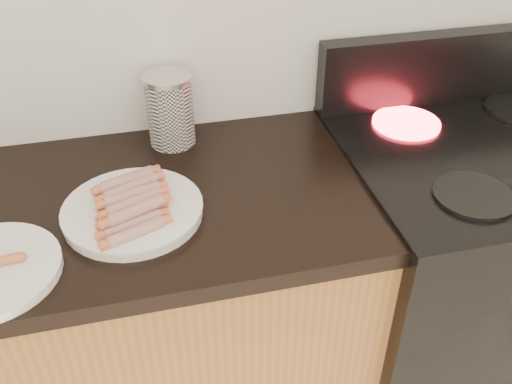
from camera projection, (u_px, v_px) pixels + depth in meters
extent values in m
cube|color=black|center=(460.00, 281.00, 1.70)|extent=(0.76, 0.65, 0.90)
cube|color=black|center=(498.00, 151.00, 1.43)|extent=(0.76, 0.65, 0.01)
cube|color=black|center=(449.00, 67.00, 1.60)|extent=(0.76, 0.06, 0.20)
cylinder|color=black|center=(474.00, 196.00, 1.26)|extent=(0.18, 0.18, 0.01)
cylinder|color=#FF1E2D|center=(406.00, 123.00, 1.53)|extent=(0.18, 0.18, 0.01)
cylinder|color=white|center=(133.00, 212.00, 1.22)|extent=(0.34, 0.34, 0.02)
cylinder|color=maroon|center=(135.00, 232.00, 1.13)|extent=(0.12, 0.06, 0.03)
cylinder|color=maroon|center=(134.00, 224.00, 1.16)|extent=(0.12, 0.06, 0.03)
cylinder|color=maroon|center=(133.00, 215.00, 1.18)|extent=(0.12, 0.06, 0.03)
cylinder|color=maroon|center=(132.00, 208.00, 1.20)|extent=(0.12, 0.06, 0.03)
cylinder|color=maroon|center=(131.00, 200.00, 1.22)|extent=(0.12, 0.06, 0.03)
cylinder|color=maroon|center=(131.00, 193.00, 1.24)|extent=(0.12, 0.06, 0.03)
cylinder|color=maroon|center=(130.00, 185.00, 1.26)|extent=(0.12, 0.06, 0.03)
cylinder|color=maroon|center=(129.00, 179.00, 1.29)|extent=(0.12, 0.06, 0.03)
cylinder|color=maroon|center=(132.00, 211.00, 1.15)|extent=(0.12, 0.06, 0.03)
cylinder|color=maroon|center=(131.00, 203.00, 1.18)|extent=(0.12, 0.06, 0.03)
cylinder|color=maroon|center=(130.00, 195.00, 1.20)|extent=(0.12, 0.06, 0.03)
cylinder|color=maroon|center=(130.00, 188.00, 1.22)|extent=(0.12, 0.06, 0.03)
cylinder|color=maroon|center=(129.00, 181.00, 1.24)|extent=(0.12, 0.06, 0.03)
cylinder|color=silver|center=(170.00, 112.00, 1.43)|extent=(0.12, 0.12, 0.17)
cylinder|color=silver|center=(167.00, 78.00, 1.38)|extent=(0.12, 0.12, 0.01)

